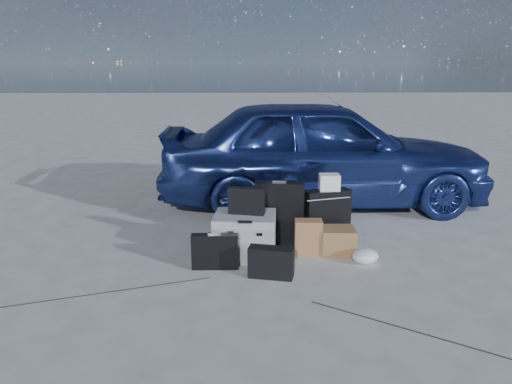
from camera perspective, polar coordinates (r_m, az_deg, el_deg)
The scene contains 15 objects.
ground at distance 5.02m, azimuth 2.48°, elevation -8.63°, with size 60.00×60.00×0.00m, color silver.
car at distance 7.09m, azimuth 7.56°, elevation 4.61°, with size 1.81×4.50×1.53m, color #2F4597.
pelican_case at distance 5.23m, azimuth -1.26°, elevation -4.97°, with size 0.63×0.52×0.46m, color #A1A3A6.
laptop_bag at distance 5.13m, azimuth -1.11°, elevation -1.05°, with size 0.37×0.09×0.28m, color black.
briefcase at distance 4.95m, azimuth -4.73°, elevation -6.80°, with size 0.46×0.10×0.35m, color black.
suitcase_left at distance 5.56m, azimuth 2.64°, elevation -2.42°, with size 0.54×0.20×0.71m, color black.
suitcase_right at distance 5.65m, azimuth 8.08°, elevation -2.81°, with size 0.51×0.18×0.61m, color black.
white_carton at distance 5.56m, azimuth 8.39°, elevation 1.11°, with size 0.22×0.18×0.18m, color white.
duffel_bag at distance 5.99m, azimuth 2.51°, elevation -2.91°, with size 0.73×0.31×0.36m, color black.
flat_box_white at distance 5.93m, azimuth 2.36°, elevation -0.86°, with size 0.44×0.33×0.08m, color white.
flat_box_black at distance 5.92m, azimuth 2.45°, elevation -0.20°, with size 0.28×0.20×0.06m, color black.
kraft_bag at distance 5.32m, azimuth 5.99°, elevation -5.17°, with size 0.28×0.17×0.38m, color #9E6E45.
cardboard_box at distance 5.42m, azimuth 9.29°, elevation -5.49°, with size 0.36×0.32×0.27m, color olive.
plastic_bag at distance 5.21m, azimuth 12.37°, elevation -7.17°, with size 0.28×0.24×0.15m, color silver.
messenger_bag at distance 4.76m, azimuth 1.72°, elevation -8.05°, with size 0.42×0.16×0.30m, color black.
Camera 1 is at (-0.32, -4.61, 1.98)m, focal length 35.00 mm.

